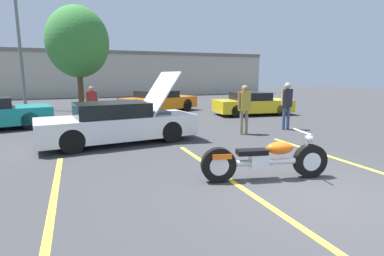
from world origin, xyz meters
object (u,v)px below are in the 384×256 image
(motorcycle, at_px, (265,160))
(spectator_near_motorcycle, at_px, (92,102))
(parked_car_mid_row, at_px, (159,101))
(spectator_midground, at_px, (287,102))
(show_car_hood_open, at_px, (119,123))
(spectator_by_show_car, at_px, (244,105))
(parked_car_right_row, at_px, (252,104))
(tree_background, at_px, (78,42))
(light_pole, at_px, (20,38))

(motorcycle, bearing_deg, spectator_near_motorcycle, 121.08)
(parked_car_mid_row, relative_size, spectator_near_motorcycle, 2.92)
(parked_car_mid_row, xyz_separation_m, spectator_midground, (3.09, -7.40, 0.49))
(show_car_hood_open, relative_size, spectator_by_show_car, 2.79)
(show_car_hood_open, bearing_deg, parked_car_right_row, 22.58)
(show_car_hood_open, height_order, spectator_midground, show_car_hood_open)
(tree_background, relative_size, motorcycle, 2.32)
(light_pole, height_order, motorcycle, light_pole)
(tree_background, xyz_separation_m, parked_car_right_row, (8.43, -5.70, -3.42))
(parked_car_right_row, distance_m, spectator_midground, 4.47)
(parked_car_mid_row, height_order, spectator_midground, spectator_midground)
(light_pole, xyz_separation_m, parked_car_mid_row, (7.27, -3.90, -3.64))
(tree_background, bearing_deg, light_pole, 157.07)
(tree_background, relative_size, parked_car_mid_row, 1.27)
(parked_car_mid_row, relative_size, spectator_by_show_car, 2.73)
(light_pole, relative_size, spectator_near_motorcycle, 4.72)
(light_pole, distance_m, parked_car_right_row, 14.01)
(motorcycle, relative_size, show_car_hood_open, 0.54)
(light_pole, distance_m, motorcycle, 17.41)
(tree_background, distance_m, show_car_hood_open, 10.54)
(show_car_hood_open, xyz_separation_m, spectator_near_motorcycle, (-0.56, 3.99, 0.34))
(light_pole, relative_size, motorcycle, 2.95)
(parked_car_right_row, distance_m, spectator_near_motorcycle, 8.13)
(light_pole, distance_m, tree_background, 3.40)
(parked_car_mid_row, bearing_deg, spectator_midground, -91.95)
(tree_background, relative_size, show_car_hood_open, 1.24)
(spectator_near_motorcycle, bearing_deg, parked_car_right_row, 1.82)
(parked_car_right_row, bearing_deg, light_pole, 155.74)
(parked_car_mid_row, bearing_deg, show_car_hood_open, -138.54)
(spectator_near_motorcycle, bearing_deg, spectator_by_show_car, -40.76)
(show_car_hood_open, bearing_deg, spectator_midground, -7.05)
(light_pole, xyz_separation_m, spectator_by_show_car, (8.35, -11.51, -3.19))
(motorcycle, relative_size, parked_car_right_row, 0.62)
(light_pole, xyz_separation_m, motorcycle, (6.29, -15.78, -3.82))
(parked_car_mid_row, distance_m, spectator_midground, 8.03)
(motorcycle, bearing_deg, spectator_midground, 60.31)
(motorcycle, height_order, parked_car_mid_row, parked_car_mid_row)
(spectator_by_show_car, xyz_separation_m, spectator_midground, (2.01, 0.21, 0.04))
(light_pole, distance_m, spectator_near_motorcycle, 8.69)
(parked_car_mid_row, bearing_deg, spectator_by_show_car, -106.54)
(tree_background, bearing_deg, motorcycle, -77.66)
(show_car_hood_open, height_order, parked_car_right_row, show_car_hood_open)
(parked_car_mid_row, bearing_deg, tree_background, 123.57)
(light_pole, relative_size, parked_car_mid_row, 1.61)
(spectator_near_motorcycle, xyz_separation_m, spectator_by_show_car, (4.91, -4.24, 0.08))
(motorcycle, bearing_deg, parked_car_right_row, 71.55)
(spectator_near_motorcycle, relative_size, spectator_by_show_car, 0.93)
(parked_car_mid_row, bearing_deg, light_pole, 127.21)
(spectator_by_show_car, distance_m, spectator_midground, 2.02)
(show_car_hood_open, relative_size, parked_car_right_row, 1.16)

